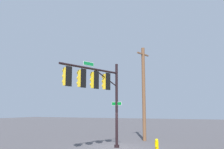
# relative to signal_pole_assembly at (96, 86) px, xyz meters

# --- Properties ---
(ground_plane) EXTENTS (120.00, 120.00, 0.00)m
(ground_plane) POSITION_rel_signal_pole_assembly_xyz_m (-2.10, 0.69, -4.36)
(ground_plane) COLOR #49464A
(signal_pole_assembly) EXTENTS (5.26, 2.23, 6.17)m
(signal_pole_assembly) POSITION_rel_signal_pole_assembly_xyz_m (0.00, 0.00, 0.00)
(signal_pole_assembly) COLOR black
(signal_pole_assembly) RESTS_ON ground_plane
(utility_pole) EXTENTS (1.76, 0.62, 8.44)m
(utility_pole) POSITION_rel_signal_pole_assembly_xyz_m (-6.63, 1.50, -0.02)
(utility_pole) COLOR brown
(utility_pole) RESTS_ON ground_plane
(fire_hydrant) EXTENTS (0.33, 0.24, 0.83)m
(fire_hydrant) POSITION_rel_signal_pole_assembly_xyz_m (-1.52, 3.78, -3.95)
(fire_hydrant) COLOR #F1B900
(fire_hydrant) RESTS_ON ground_plane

